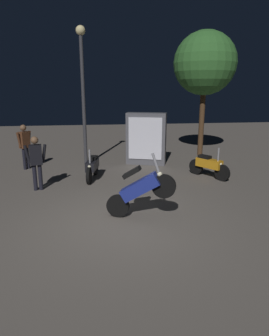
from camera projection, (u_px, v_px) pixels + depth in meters
name	position (u px, v px, depth m)	size (l,w,h in m)	color
ground_plane	(121.00, 223.00, 6.92)	(40.00, 40.00, 0.00)	#605951
motorcycle_blue_foreground	(140.00, 189.00, 6.96)	(1.59, 0.68, 1.63)	black
motorcycle_orange_parked_left	(209.00, 165.00, 10.41)	(0.99, 1.45, 1.11)	black
motorcycle_black_parked_right	(92.00, 167.00, 10.21)	(0.48, 1.65, 1.11)	black
person_rider_beside	(36.00, 159.00, 8.95)	(0.67, 0.30, 1.66)	black
person_bystander_far	(25.00, 143.00, 11.35)	(0.48, 0.58, 1.72)	black
streetlamp_near	(83.00, 80.00, 11.47)	(0.36, 0.36, 5.30)	#38383D
tree_left_bg	(205.00, 64.00, 13.09)	(2.75, 2.75, 5.49)	#4C331E
kiosk_billboard	(146.00, 139.00, 12.15)	(1.68, 0.99, 2.10)	#595960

